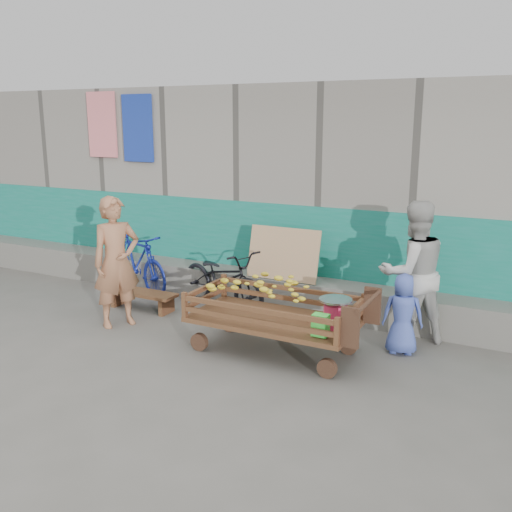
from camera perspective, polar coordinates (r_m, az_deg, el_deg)
The scene contains 9 objects.
ground at distance 6.11m, azimuth -8.90°, elevation -11.08°, with size 80.00×80.00×0.00m, color #595851.
building_wall at distance 9.19m, azimuth 5.88°, elevation 6.78°, with size 12.00×3.50×3.00m.
banana_cart at distance 6.25m, azimuth 1.48°, elevation -4.69°, with size 1.99×0.91×0.85m.
bench at distance 7.93m, azimuth -11.34°, elevation -3.95°, with size 1.02×0.30×0.25m.
vendor_man at distance 7.23m, azimuth -13.78°, elevation -0.60°, with size 0.59×0.39×1.63m, color #A46B49.
woman at distance 6.73m, azimuth 15.41°, elevation -1.62°, with size 0.80×0.63×1.66m, color #BBBAB4.
child at distance 6.47m, azimuth 14.47°, elevation -5.63°, with size 0.44×0.29×0.91m, color #455AB5.
bicycle_dark at distance 7.73m, azimuth -3.35°, elevation -2.31°, with size 0.57×1.62×0.85m, color black.
bicycle_blue at distance 8.68m, azimuth -11.83°, elevation -0.61°, with size 0.43×1.52×0.91m, color navy.
Camera 1 is at (3.35, -4.45, 2.52)m, focal length 40.00 mm.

